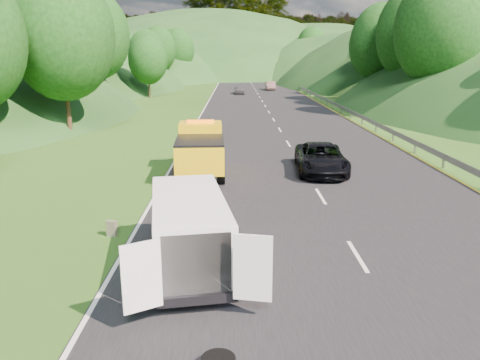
{
  "coord_description": "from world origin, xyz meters",
  "views": [
    {
      "loc": [
        -0.58,
        -14.56,
        5.68
      ],
      "look_at": [
        -0.38,
        1.86,
        1.3
      ],
      "focal_mm": 35.0,
      "sensor_mm": 36.0,
      "label": 1
    }
  ],
  "objects_px": {
    "woman": "(173,235)",
    "passing_suv": "(320,172)",
    "suitcase": "(112,228)",
    "tow_truck": "(200,149)",
    "worker": "(228,301)",
    "white_van": "(189,228)",
    "child": "(178,242)"
  },
  "relations": [
    {
      "from": "suitcase",
      "to": "passing_suv",
      "type": "height_order",
      "value": "passing_suv"
    },
    {
      "from": "child",
      "to": "worker",
      "type": "relative_size",
      "value": 0.64
    },
    {
      "from": "tow_truck",
      "to": "worker",
      "type": "bearing_deg",
      "value": -86.11
    },
    {
      "from": "woman",
      "to": "worker",
      "type": "bearing_deg",
      "value": -174.77
    },
    {
      "from": "white_van",
      "to": "suitcase",
      "type": "xyz_separation_m",
      "value": [
        -2.74,
        2.35,
        -0.91
      ]
    },
    {
      "from": "white_van",
      "to": "worker",
      "type": "relative_size",
      "value": 3.82
    },
    {
      "from": "woman",
      "to": "child",
      "type": "xyz_separation_m",
      "value": [
        0.24,
        -0.6,
        0.0
      ]
    },
    {
      "from": "woman",
      "to": "child",
      "type": "height_order",
      "value": "woman"
    },
    {
      "from": "worker",
      "to": "passing_suv",
      "type": "bearing_deg",
      "value": 82.54
    },
    {
      "from": "woman",
      "to": "worker",
      "type": "relative_size",
      "value": 1.08
    },
    {
      "from": "suitcase",
      "to": "passing_suv",
      "type": "distance_m",
      "value": 11.85
    },
    {
      "from": "worker",
      "to": "suitcase",
      "type": "distance_m",
      "value": 5.7
    },
    {
      "from": "suitcase",
      "to": "passing_suv",
      "type": "bearing_deg",
      "value": 45.53
    },
    {
      "from": "woman",
      "to": "suitcase",
      "type": "height_order",
      "value": "woman"
    },
    {
      "from": "tow_truck",
      "to": "woman",
      "type": "xyz_separation_m",
      "value": [
        -0.36,
        -8.27,
        -1.23
      ]
    },
    {
      "from": "white_van",
      "to": "woman",
      "type": "relative_size",
      "value": 3.53
    },
    {
      "from": "worker",
      "to": "passing_suv",
      "type": "xyz_separation_m",
      "value": [
        4.49,
        12.68,
        0.0
      ]
    },
    {
      "from": "woman",
      "to": "worker",
      "type": "xyz_separation_m",
      "value": [
        1.86,
        -4.29,
        0.0
      ]
    },
    {
      "from": "child",
      "to": "worker",
      "type": "xyz_separation_m",
      "value": [
        1.62,
        -3.68,
        0.0
      ]
    },
    {
      "from": "child",
      "to": "passing_suv",
      "type": "distance_m",
      "value": 10.88
    },
    {
      "from": "tow_truck",
      "to": "child",
      "type": "distance_m",
      "value": 8.96
    },
    {
      "from": "woman",
      "to": "passing_suv",
      "type": "bearing_deg",
      "value": -55.35
    },
    {
      "from": "worker",
      "to": "passing_suv",
      "type": "relative_size",
      "value": 0.31
    },
    {
      "from": "white_van",
      "to": "worker",
      "type": "xyz_separation_m",
      "value": [
        1.07,
        -1.88,
        -1.17
      ]
    },
    {
      "from": "white_van",
      "to": "tow_truck",
      "type": "bearing_deg",
      "value": 82.95
    },
    {
      "from": "white_van",
      "to": "child",
      "type": "xyz_separation_m",
      "value": [
        -0.55,
        1.8,
        -1.17
      ]
    },
    {
      "from": "woman",
      "to": "passing_suv",
      "type": "distance_m",
      "value": 10.53
    },
    {
      "from": "woman",
      "to": "tow_truck",
      "type": "bearing_deg",
      "value": -20.73
    },
    {
      "from": "white_van",
      "to": "suitcase",
      "type": "bearing_deg",
      "value": 130.04
    },
    {
      "from": "tow_truck",
      "to": "child",
      "type": "height_order",
      "value": "tow_truck"
    },
    {
      "from": "tow_truck",
      "to": "suitcase",
      "type": "distance_m",
      "value": 8.7
    },
    {
      "from": "worker",
      "to": "suitcase",
      "type": "xyz_separation_m",
      "value": [
        -3.81,
        4.23,
        0.26
      ]
    }
  ]
}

